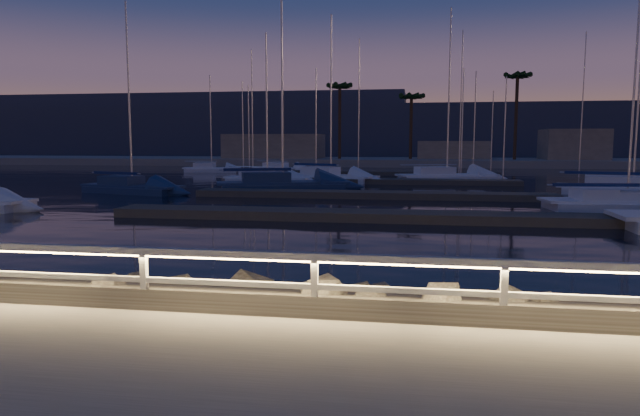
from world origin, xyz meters
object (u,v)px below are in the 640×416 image
(sailboat_i, at_px, (265,178))
(sailboat_l, at_px, (628,188))
(sailboat_j, at_px, (329,176))
(sailboat_f, at_px, (130,187))
(guard_rail, at_px, (252,268))
(sailboat_k, at_px, (444,176))
(sailboat_n, at_px, (281,169))
(sailboat_m, at_px, (210,169))
(sailboat_h, at_px, (622,202))
(sailboat_g, at_px, (279,184))

(sailboat_i, relative_size, sailboat_l, 0.79)
(sailboat_j, relative_size, sailboat_l, 0.91)
(sailboat_i, bearing_deg, sailboat_f, -117.80)
(guard_rail, bearing_deg, sailboat_l, 61.87)
(sailboat_k, bearing_deg, sailboat_n, 128.73)
(sailboat_l, bearing_deg, sailboat_m, 163.50)
(guard_rail, distance_m, sailboat_h, 25.49)
(sailboat_l, distance_m, sailboat_n, 36.41)
(sailboat_m, bearing_deg, sailboat_f, -89.13)
(sailboat_n, bearing_deg, sailboat_h, -34.37)
(guard_rail, distance_m, sailboat_l, 34.90)
(sailboat_f, bearing_deg, guard_rail, -43.50)
(sailboat_k, bearing_deg, guard_rail, -115.67)
(guard_rail, relative_size, sailboat_g, 2.81)
(sailboat_i, bearing_deg, sailboat_l, -4.40)
(sailboat_j, bearing_deg, sailboat_h, -22.39)
(sailboat_k, bearing_deg, sailboat_f, -162.83)
(sailboat_h, relative_size, sailboat_k, 0.94)
(sailboat_f, height_order, sailboat_l, sailboat_l)
(sailboat_g, bearing_deg, sailboat_k, 24.05)
(sailboat_f, xyz_separation_m, sailboat_g, (9.44, 3.75, 0.04))
(sailboat_f, relative_size, sailboat_m, 1.17)
(guard_rail, bearing_deg, sailboat_n, 102.79)
(sailboat_n, bearing_deg, sailboat_i, -64.06)
(sailboat_h, xyz_separation_m, sailboat_n, (-25.22, 31.52, -0.01))
(guard_rail, xyz_separation_m, sailboat_m, (-20.11, 52.47, -0.97))
(sailboat_f, relative_size, sailboat_g, 0.81)
(sailboat_i, height_order, sailboat_m, sailboat_i)
(sailboat_h, xyz_separation_m, sailboat_k, (-7.85, 20.36, 0.04))
(sailboat_f, relative_size, sailboat_j, 0.89)
(sailboat_f, relative_size, sailboat_l, 0.82)
(sailboat_j, height_order, sailboat_m, sailboat_j)
(sailboat_j, distance_m, sailboat_k, 10.25)
(sailboat_f, height_order, sailboat_n, sailboat_f)
(sailboat_h, height_order, sailboat_k, sailboat_k)
(sailboat_g, height_order, sailboat_n, sailboat_g)
(sailboat_g, distance_m, sailboat_n, 23.50)
(sailboat_g, relative_size, sailboat_l, 1.01)
(guard_rail, distance_m, sailboat_f, 31.29)
(sailboat_j, bearing_deg, sailboat_l, -0.06)
(sailboat_g, distance_m, sailboat_l, 23.28)
(sailboat_g, height_order, sailboat_h, sailboat_g)
(sailboat_h, xyz_separation_m, sailboat_l, (3.34, 8.93, 0.03))
(sailboat_i, bearing_deg, sailboat_j, 41.79)
(sailboat_j, bearing_deg, sailboat_g, -81.03)
(sailboat_g, bearing_deg, sailboat_j, 56.33)
(sailboat_g, xyz_separation_m, sailboat_k, (12.10, 11.74, -0.01))
(sailboat_f, distance_m, sailboat_n, 26.97)
(sailboat_g, relative_size, sailboat_k, 1.05)
(guard_rail, bearing_deg, sailboat_i, 104.54)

